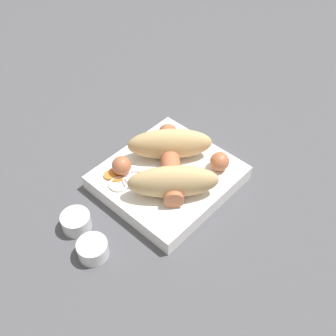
% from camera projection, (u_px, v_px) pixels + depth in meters
% --- Properties ---
extents(ground_plane, '(3.00, 3.00, 0.00)m').
position_uv_depth(ground_plane, '(168.00, 183.00, 0.73)').
color(ground_plane, '#4C4C51').
extents(food_tray, '(0.21, 0.20, 0.03)m').
position_uv_depth(food_tray, '(168.00, 178.00, 0.72)').
color(food_tray, white).
rests_on(food_tray, ground_plane).
extents(bread_roll, '(0.19, 0.19, 0.06)m').
position_uv_depth(bread_roll, '(171.00, 162.00, 0.69)').
color(bread_roll, tan).
rests_on(bread_roll, food_tray).
extents(sausage, '(0.15, 0.15, 0.03)m').
position_uv_depth(sausage, '(171.00, 164.00, 0.70)').
color(sausage, '#B26642').
rests_on(sausage, food_tray).
extents(pickled_veggies, '(0.06, 0.07, 0.00)m').
position_uv_depth(pickled_veggies, '(124.00, 179.00, 0.70)').
color(pickled_veggies, orange).
rests_on(pickled_veggies, food_tray).
extents(condiment_cup_near, '(0.05, 0.05, 0.03)m').
position_uv_depth(condiment_cup_near, '(76.00, 222.00, 0.66)').
color(condiment_cup_near, white).
rests_on(condiment_cup_near, ground_plane).
extents(condiment_cup_far, '(0.05, 0.05, 0.03)m').
position_uv_depth(condiment_cup_far, '(93.00, 250.00, 0.63)').
color(condiment_cup_far, white).
rests_on(condiment_cup_far, ground_plane).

